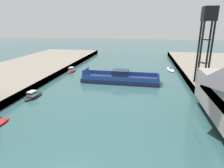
{
  "coord_description": "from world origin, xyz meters",
  "views": [
    {
      "loc": [
        7.4,
        -16.11,
        15.5
      ],
      "look_at": [
        0.0,
        27.25,
        2.0
      ],
      "focal_mm": 31.42,
      "sensor_mm": 36.0,
      "label": 1
    }
  ],
  "objects": [
    {
      "name": "moored_boat_mid_right",
      "position": [
        -16.41,
        20.59,
        0.6
      ],
      "size": [
        2.6,
        5.59,
        1.62
      ],
      "color": "black",
      "rests_on": "ground"
    },
    {
      "name": "crane_tower",
      "position": [
        20.93,
        32.7,
        14.97
      ],
      "size": [
        2.89,
        2.89,
        17.65
      ],
      "color": "black",
      "rests_on": "quay_right"
    },
    {
      "name": "chain_ferry",
      "position": [
        0.87,
        36.34,
        1.03
      ],
      "size": [
        21.51,
        7.11,
        3.34
      ],
      "color": "navy",
      "rests_on": "ground"
    },
    {
      "name": "moored_boat_near_left",
      "position": [
        16.36,
        53.62,
        0.23
      ],
      "size": [
        2.78,
        7.55,
        0.93
      ],
      "color": "white",
      "rests_on": "ground"
    },
    {
      "name": "moored_boat_mid_left",
      "position": [
        -16.94,
        45.31,
        0.61
      ],
      "size": [
        2.07,
        5.82,
        1.62
      ],
      "color": "red",
      "rests_on": "ground"
    }
  ]
}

